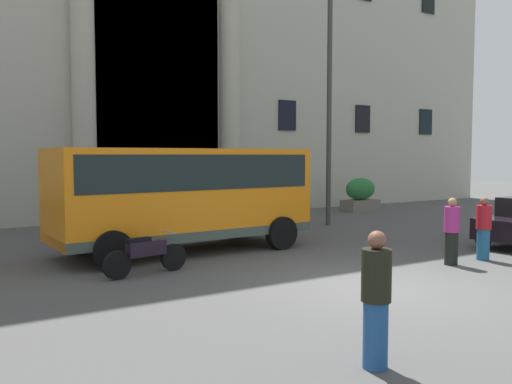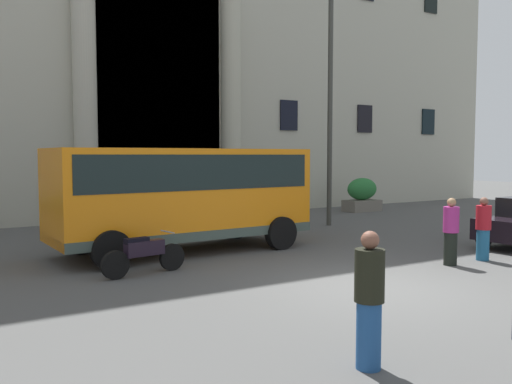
{
  "view_description": "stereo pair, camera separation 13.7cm",
  "coord_description": "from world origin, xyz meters",
  "px_view_note": "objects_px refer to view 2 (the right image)",
  "views": [
    {
      "loc": [
        -7.33,
        -7.5,
        2.57
      ],
      "look_at": [
        1.24,
        6.35,
        1.45
      ],
      "focal_mm": 37.58,
      "sensor_mm": 36.0,
      "label": 1
    },
    {
      "loc": [
        -7.21,
        -7.57,
        2.57
      ],
      "look_at": [
        1.24,
        6.35,
        1.45
      ],
      "focal_mm": 37.58,
      "sensor_mm": 36.0,
      "label": 2
    }
  ],
  "objects_px": {
    "bus_stop_sign": "(275,187)",
    "hedge_planter_far_east": "(209,202)",
    "hedge_planter_entrance_left": "(362,195)",
    "lamppost_plaza_centre": "(330,88)",
    "motorcycle_far_end": "(143,254)",
    "pedestrian_woman_with_bag": "(451,232)",
    "orange_minibus": "(183,190)",
    "pedestrian_child_trailing": "(483,229)",
    "pedestrian_woman_dark_dress": "(369,300)"
  },
  "relations": [
    {
      "from": "motorcycle_far_end",
      "to": "pedestrian_child_trailing",
      "type": "relative_size",
      "value": 1.26
    },
    {
      "from": "motorcycle_far_end",
      "to": "pedestrian_woman_dark_dress",
      "type": "distance_m",
      "value": 6.31
    },
    {
      "from": "orange_minibus",
      "to": "pedestrian_child_trailing",
      "type": "bearing_deg",
      "value": -42.94
    },
    {
      "from": "orange_minibus",
      "to": "lamppost_plaza_centre",
      "type": "relative_size",
      "value": 0.79
    },
    {
      "from": "pedestrian_woman_dark_dress",
      "to": "pedestrian_child_trailing",
      "type": "distance_m",
      "value": 7.87
    },
    {
      "from": "pedestrian_woman_with_bag",
      "to": "pedestrian_woman_dark_dress",
      "type": "distance_m",
      "value": 6.86
    },
    {
      "from": "hedge_planter_far_east",
      "to": "motorcycle_far_end",
      "type": "bearing_deg",
      "value": -125.58
    },
    {
      "from": "orange_minibus",
      "to": "pedestrian_child_trailing",
      "type": "height_order",
      "value": "orange_minibus"
    },
    {
      "from": "orange_minibus",
      "to": "pedestrian_woman_dark_dress",
      "type": "height_order",
      "value": "orange_minibus"
    },
    {
      "from": "motorcycle_far_end",
      "to": "orange_minibus",
      "type": "bearing_deg",
      "value": 39.54
    },
    {
      "from": "motorcycle_far_end",
      "to": "hedge_planter_far_east",
      "type": "bearing_deg",
      "value": 45.39
    },
    {
      "from": "hedge_planter_entrance_left",
      "to": "pedestrian_child_trailing",
      "type": "height_order",
      "value": "pedestrian_child_trailing"
    },
    {
      "from": "bus_stop_sign",
      "to": "pedestrian_woman_with_bag",
      "type": "xyz_separation_m",
      "value": [
        0.37,
        -6.91,
        -0.7
      ]
    },
    {
      "from": "hedge_planter_entrance_left",
      "to": "lamppost_plaza_centre",
      "type": "distance_m",
      "value": 6.85
    },
    {
      "from": "orange_minibus",
      "to": "motorcycle_far_end",
      "type": "height_order",
      "value": "orange_minibus"
    },
    {
      "from": "hedge_planter_far_east",
      "to": "pedestrian_woman_with_bag",
      "type": "bearing_deg",
      "value": -82.13
    },
    {
      "from": "pedestrian_woman_dark_dress",
      "to": "hedge_planter_entrance_left",
      "type": "bearing_deg",
      "value": 87.86
    },
    {
      "from": "orange_minibus",
      "to": "pedestrian_child_trailing",
      "type": "xyz_separation_m",
      "value": [
        5.78,
        -4.88,
        -0.86
      ]
    },
    {
      "from": "hedge_planter_entrance_left",
      "to": "pedestrian_child_trailing",
      "type": "bearing_deg",
      "value": -117.83
    },
    {
      "from": "motorcycle_far_end",
      "to": "hedge_planter_entrance_left",
      "type": "bearing_deg",
      "value": 20.58
    },
    {
      "from": "bus_stop_sign",
      "to": "hedge_planter_far_east",
      "type": "relative_size",
      "value": 1.18
    },
    {
      "from": "pedestrian_woman_dark_dress",
      "to": "pedestrian_woman_with_bag",
      "type": "bearing_deg",
      "value": 71.1
    },
    {
      "from": "bus_stop_sign",
      "to": "lamppost_plaza_centre",
      "type": "height_order",
      "value": "lamppost_plaza_centre"
    },
    {
      "from": "bus_stop_sign",
      "to": "hedge_planter_entrance_left",
      "type": "bearing_deg",
      "value": 25.07
    },
    {
      "from": "hedge_planter_far_east",
      "to": "motorcycle_far_end",
      "type": "xyz_separation_m",
      "value": [
        -5.13,
        -7.16,
        -0.35
      ]
    },
    {
      "from": "hedge_planter_entrance_left",
      "to": "lamppost_plaza_centre",
      "type": "bearing_deg",
      "value": -145.21
    },
    {
      "from": "orange_minibus",
      "to": "hedge_planter_far_east",
      "type": "xyz_separation_m",
      "value": [
        3.25,
        5.04,
        -0.83
      ]
    },
    {
      "from": "pedestrian_woman_with_bag",
      "to": "pedestrian_child_trailing",
      "type": "bearing_deg",
      "value": -62.06
    },
    {
      "from": "orange_minibus",
      "to": "hedge_planter_entrance_left",
      "type": "bearing_deg",
      "value": 22.59
    },
    {
      "from": "hedge_planter_far_east",
      "to": "hedge_planter_entrance_left",
      "type": "bearing_deg",
      "value": 1.66
    },
    {
      "from": "pedestrian_woman_with_bag",
      "to": "lamppost_plaza_centre",
      "type": "relative_size",
      "value": 0.18
    },
    {
      "from": "hedge_planter_far_east",
      "to": "motorcycle_far_end",
      "type": "relative_size",
      "value": 1.04
    },
    {
      "from": "pedestrian_woman_with_bag",
      "to": "lamppost_plaza_centre",
      "type": "bearing_deg",
      "value": 12.43
    },
    {
      "from": "hedge_planter_far_east",
      "to": "pedestrian_woman_dark_dress",
      "type": "height_order",
      "value": "hedge_planter_far_east"
    },
    {
      "from": "pedestrian_woman_with_bag",
      "to": "hedge_planter_far_east",
      "type": "bearing_deg",
      "value": 36.92
    },
    {
      "from": "pedestrian_woman_with_bag",
      "to": "bus_stop_sign",
      "type": "bearing_deg",
      "value": 32.14
    },
    {
      "from": "bus_stop_sign",
      "to": "hedge_planter_entrance_left",
      "type": "xyz_separation_m",
      "value": [
        6.89,
        3.22,
        -0.75
      ]
    },
    {
      "from": "bus_stop_sign",
      "to": "motorcycle_far_end",
      "type": "distance_m",
      "value": 7.48
    },
    {
      "from": "motorcycle_far_end",
      "to": "pedestrian_woman_with_bag",
      "type": "distance_m",
      "value": 7.05
    },
    {
      "from": "hedge_planter_far_east",
      "to": "pedestrian_woman_dark_dress",
      "type": "relative_size",
      "value": 1.21
    },
    {
      "from": "hedge_planter_entrance_left",
      "to": "pedestrian_child_trailing",
      "type": "xyz_separation_m",
      "value": [
        -5.36,
        -10.15,
        0.04
      ]
    },
    {
      "from": "orange_minibus",
      "to": "lamppost_plaza_centre",
      "type": "distance_m",
      "value": 7.83
    },
    {
      "from": "pedestrian_woman_dark_dress",
      "to": "pedestrian_child_trailing",
      "type": "bearing_deg",
      "value": 66.6
    },
    {
      "from": "bus_stop_sign",
      "to": "hedge_planter_entrance_left",
      "type": "relative_size",
      "value": 1.42
    },
    {
      "from": "bus_stop_sign",
      "to": "pedestrian_child_trailing",
      "type": "height_order",
      "value": "bus_stop_sign"
    },
    {
      "from": "hedge_planter_far_east",
      "to": "hedge_planter_entrance_left",
      "type": "height_order",
      "value": "hedge_planter_far_east"
    },
    {
      "from": "pedestrian_woman_dark_dress",
      "to": "hedge_planter_far_east",
      "type": "bearing_deg",
      "value": 111.52
    },
    {
      "from": "motorcycle_far_end",
      "to": "lamppost_plaza_centre",
      "type": "relative_size",
      "value": 0.22
    },
    {
      "from": "bus_stop_sign",
      "to": "motorcycle_far_end",
      "type": "xyz_separation_m",
      "value": [
        -6.12,
        -4.17,
        -1.03
      ]
    },
    {
      "from": "pedestrian_woman_with_bag",
      "to": "hedge_planter_entrance_left",
      "type": "bearing_deg",
      "value": -3.72
    }
  ]
}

